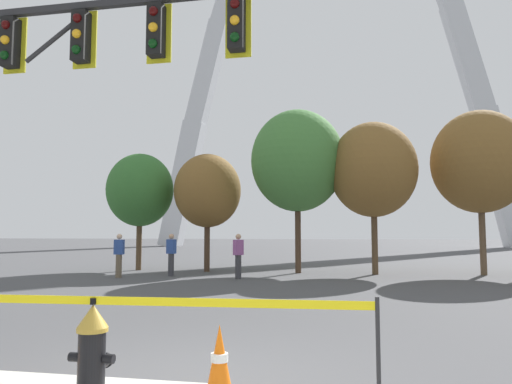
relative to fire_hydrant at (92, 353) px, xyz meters
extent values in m
cylinder|color=black|center=(0.00, -0.01, -0.11)|extent=(0.26, 0.26, 0.62)
cylinder|color=#A8842D|center=(0.00, -0.01, 0.22)|extent=(0.30, 0.30, 0.04)
cone|color=#A8842D|center=(0.00, -0.01, 0.35)|extent=(0.30, 0.30, 0.22)
cylinder|color=black|center=(0.00, -0.01, 0.49)|extent=(0.06, 0.06, 0.06)
cylinder|color=black|center=(-0.18, -0.01, -0.04)|extent=(0.10, 0.09, 0.09)
cylinder|color=black|center=(0.18, -0.01, -0.04)|extent=(0.10, 0.09, 0.09)
cylinder|color=black|center=(0.00, 0.19, -0.14)|extent=(0.13, 0.14, 0.13)
cylinder|color=black|center=(0.00, 0.27, -0.14)|extent=(0.15, 0.03, 0.15)
cylinder|color=#232326|center=(2.70, 0.15, 0.06)|extent=(0.04, 0.04, 1.05)
cube|color=yellow|center=(0.17, 0.00, 0.50)|extent=(5.06, 0.30, 0.08)
cone|color=orange|center=(1.20, 0.27, -0.09)|extent=(0.28, 0.28, 0.70)
cylinder|color=white|center=(1.20, 0.27, -0.05)|extent=(0.17, 0.17, 0.08)
cube|color=#232326|center=(-1.09, 3.02, 5.13)|extent=(7.60, 0.12, 0.12)
cylinder|color=#232326|center=(-2.61, 3.02, 4.58)|extent=(1.11, 0.08, 0.81)
cube|color=black|center=(-3.49, 3.02, 4.58)|extent=(0.26, 0.24, 0.90)
cube|color=gold|center=(-3.49, 3.16, 4.58)|extent=(0.44, 0.03, 1.04)
sphere|color=#360606|center=(-3.49, 2.89, 4.86)|extent=(0.16, 0.16, 0.16)
sphere|color=orange|center=(-3.49, 2.89, 4.58)|extent=(0.16, 0.16, 0.16)
sphere|color=black|center=(-3.49, 2.89, 4.30)|extent=(0.16, 0.16, 0.16)
cube|color=black|center=(-2.09, 3.02, 4.58)|extent=(0.26, 0.24, 0.90)
cube|color=gold|center=(-2.09, 3.16, 4.58)|extent=(0.44, 0.03, 1.04)
sphere|color=#360606|center=(-2.09, 2.89, 4.86)|extent=(0.16, 0.16, 0.16)
sphere|color=orange|center=(-2.09, 2.89, 4.58)|extent=(0.16, 0.16, 0.16)
sphere|color=black|center=(-2.09, 2.89, 4.30)|extent=(0.16, 0.16, 0.16)
cube|color=black|center=(-0.69, 3.02, 4.58)|extent=(0.26, 0.24, 0.90)
cube|color=gold|center=(-0.69, 3.16, 4.58)|extent=(0.44, 0.03, 1.04)
sphere|color=#360606|center=(-0.69, 2.89, 4.86)|extent=(0.16, 0.16, 0.16)
sphere|color=orange|center=(-0.69, 2.89, 4.58)|extent=(0.16, 0.16, 0.16)
sphere|color=black|center=(-0.69, 2.89, 4.30)|extent=(0.16, 0.16, 0.16)
cube|color=black|center=(0.71, 3.02, 4.58)|extent=(0.26, 0.24, 0.90)
cube|color=gold|center=(0.71, 3.16, 4.58)|extent=(0.44, 0.03, 1.04)
sphere|color=#360606|center=(0.71, 2.89, 4.86)|extent=(0.16, 0.16, 0.16)
sphere|color=orange|center=(0.71, 2.89, 4.58)|extent=(0.16, 0.16, 0.16)
sphere|color=black|center=(0.71, 2.89, 4.30)|extent=(0.16, 0.16, 0.16)
cube|color=silver|center=(-17.82, 52.46, 7.24)|extent=(5.54, 2.47, 16.00)
cube|color=silver|center=(-14.72, 52.46, 21.37)|extent=(5.31, 2.26, 13.47)
cube|color=silver|center=(16.22, 52.46, 21.37)|extent=(5.31, 2.26, 13.47)
cube|color=silver|center=(19.32, 52.46, 7.24)|extent=(5.54, 2.47, 16.00)
cylinder|color=brown|center=(-6.58, 15.40, 0.64)|extent=(0.24, 0.24, 2.20)
ellipsoid|color=#336B2D|center=(-6.58, 15.40, 3.06)|extent=(2.94, 2.94, 3.23)
cylinder|color=#473323|center=(-3.40, 15.16, 0.60)|extent=(0.24, 0.24, 2.14)
ellipsoid|color=brown|center=(-3.40, 15.16, 2.96)|extent=(2.85, 2.85, 3.14)
cylinder|color=#473323|center=(0.46, 15.18, 0.97)|extent=(0.24, 0.24, 2.88)
ellipsoid|color=#427A38|center=(0.46, 15.18, 4.14)|extent=(3.84, 3.84, 4.23)
cylinder|color=brown|center=(3.49, 15.06, 0.83)|extent=(0.24, 0.24, 2.59)
ellipsoid|color=brown|center=(3.49, 15.06, 3.68)|extent=(3.45, 3.45, 3.80)
cylinder|color=brown|center=(7.60, 15.56, 0.91)|extent=(0.24, 0.24, 2.76)
ellipsoid|color=brown|center=(7.60, 15.56, 3.95)|extent=(3.68, 3.68, 4.05)
cylinder|color=#38383D|center=(-4.13, 12.91, -0.05)|extent=(0.22, 0.22, 0.84)
cube|color=#2D4C99|center=(-4.13, 12.91, 0.64)|extent=(0.39, 0.30, 0.54)
sphere|color=tan|center=(-4.13, 12.91, 1.02)|extent=(0.20, 0.20, 0.20)
cylinder|color=#38383D|center=(-1.38, 12.30, -0.05)|extent=(0.22, 0.22, 0.84)
cube|color=#995193|center=(-1.38, 12.30, 0.64)|extent=(0.37, 0.39, 0.54)
sphere|color=tan|center=(-1.38, 12.30, 1.02)|extent=(0.20, 0.20, 0.20)
cylinder|color=brown|center=(-5.77, 11.94, -0.05)|extent=(0.22, 0.22, 0.84)
cube|color=#2D4C99|center=(-5.77, 11.94, 0.64)|extent=(0.35, 0.22, 0.54)
sphere|color=beige|center=(-5.77, 11.94, 1.02)|extent=(0.20, 0.20, 0.20)
camera|label=1|loc=(2.44, -4.34, 1.16)|focal=33.46mm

